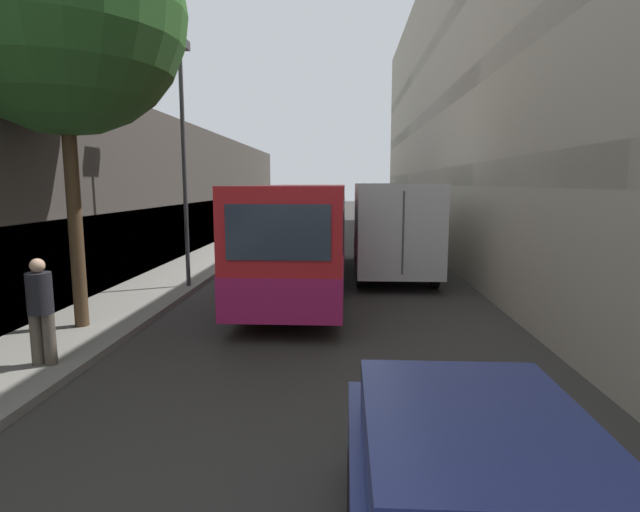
# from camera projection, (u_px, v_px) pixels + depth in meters

# --- Properties ---
(ground_plane) EXTENTS (150.00, 150.00, 0.00)m
(ground_plane) POSITION_uv_depth(u_px,v_px,m) (327.00, 289.00, 14.82)
(ground_plane) COLOR #33302D
(sidewalk_left) EXTENTS (2.38, 60.00, 0.14)m
(sidewalk_left) POSITION_uv_depth(u_px,v_px,m) (163.00, 285.00, 15.06)
(sidewalk_left) COLOR gray
(sidewalk_left) RESTS_ON ground_plane
(building_left_shopfront) EXTENTS (2.40, 60.00, 5.68)m
(building_left_shopfront) POSITION_uv_depth(u_px,v_px,m) (83.00, 201.00, 14.82)
(building_left_shopfront) COLOR #423D38
(building_left_shopfront) RESTS_ON ground_plane
(building_right_apartment) EXTENTS (2.40, 60.00, 13.47)m
(building_right_apartment) POSITION_uv_depth(u_px,v_px,m) (531.00, 50.00, 13.57)
(building_right_apartment) COLOR #A89E89
(building_right_apartment) RESTS_ON ground_plane
(bus) EXTENTS (2.45, 11.50, 3.05)m
(bus) POSITION_uv_depth(u_px,v_px,m) (304.00, 233.00, 15.03)
(bus) COLOR red
(bus) RESTS_ON ground_plane
(box_truck) EXTENTS (2.47, 7.60, 3.11)m
(box_truck) POSITION_uv_depth(u_px,v_px,m) (391.00, 226.00, 17.15)
(box_truck) COLOR silver
(box_truck) RESTS_ON ground_plane
(panel_van) EXTENTS (1.97, 4.09, 1.90)m
(panel_van) POSITION_uv_depth(u_px,v_px,m) (298.00, 224.00, 25.54)
(panel_van) COLOR navy
(panel_van) RESTS_ON ground_plane
(pedestrian) EXTENTS (0.41, 0.39, 1.77)m
(pedestrian) POSITION_uv_depth(u_px,v_px,m) (41.00, 308.00, 8.10)
(pedestrian) COLOR brown
(pedestrian) RESTS_ON sidewalk_left
(street_lamp) EXTENTS (0.36, 0.80, 6.89)m
(street_lamp) POSITION_uv_depth(u_px,v_px,m) (182.00, 118.00, 13.90)
(street_lamp) COLOR #38383D
(street_lamp) RESTS_ON sidewalk_left
(street_tree_left) EXTENTS (4.79, 4.79, 8.68)m
(street_tree_left) POSITION_uv_depth(u_px,v_px,m) (60.00, 9.00, 9.58)
(street_tree_left) COLOR #4C3823
(street_tree_left) RESTS_ON sidewalk_left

